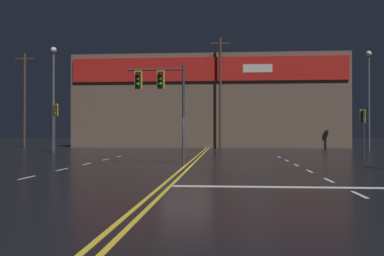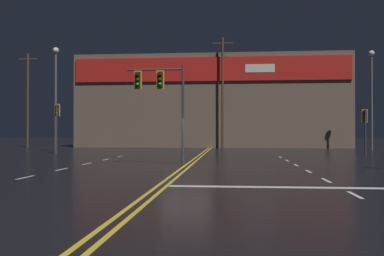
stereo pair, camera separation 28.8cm
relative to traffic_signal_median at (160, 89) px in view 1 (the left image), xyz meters
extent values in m
plane|color=black|center=(1.52, -1.15, -4.04)|extent=(200.00, 200.00, 0.00)
cube|color=gold|center=(1.37, -1.15, -4.04)|extent=(0.12, 60.00, 0.01)
cube|color=gold|center=(1.67, -1.15, -4.04)|extent=(0.12, 60.00, 0.01)
cube|color=silver|center=(-4.20, -6.55, -4.04)|extent=(0.12, 1.40, 0.01)
cube|color=silver|center=(-4.20, -2.95, -4.04)|extent=(0.12, 1.40, 0.01)
cube|color=silver|center=(-4.20, 0.65, -4.04)|extent=(0.12, 1.40, 0.01)
cube|color=silver|center=(-4.20, 4.25, -4.04)|extent=(0.12, 1.40, 0.01)
cube|color=silver|center=(-4.20, 7.85, -4.04)|extent=(0.12, 1.40, 0.01)
cube|color=silver|center=(7.24, -10.15, -4.04)|extent=(0.12, 1.40, 0.01)
cube|color=silver|center=(7.24, -6.55, -4.04)|extent=(0.12, 1.40, 0.01)
cube|color=silver|center=(7.24, -2.95, -4.04)|extent=(0.12, 1.40, 0.01)
cube|color=silver|center=(7.24, 0.65, -4.04)|extent=(0.12, 1.40, 0.01)
cube|color=silver|center=(7.24, 4.25, -4.04)|extent=(0.12, 1.40, 0.01)
cube|color=silver|center=(7.24, 7.85, -4.04)|extent=(0.12, 1.40, 0.01)
cube|color=silver|center=(7.24, -8.65, -4.04)|extent=(10.98, 0.40, 0.01)
cylinder|color=#38383D|center=(1.24, 0.01, -1.36)|extent=(0.14, 0.14, 5.35)
cylinder|color=#38383D|center=(-0.27, 0.01, 1.06)|extent=(3.03, 0.10, 0.10)
cube|color=black|center=(0.03, 0.01, 0.52)|extent=(0.28, 0.24, 0.84)
cube|color=gold|center=(0.03, 0.01, 0.52)|extent=(0.42, 0.08, 0.99)
sphere|color=#500705|center=(0.03, -0.14, 0.77)|extent=(0.17, 0.17, 0.17)
sphere|color=#543707|center=(0.03, -0.14, 0.52)|extent=(0.17, 0.17, 0.17)
sphere|color=green|center=(0.03, -0.14, 0.27)|extent=(0.17, 0.17, 0.17)
cube|color=black|center=(-1.18, 0.01, 0.52)|extent=(0.28, 0.24, 0.84)
cube|color=gold|center=(-1.18, 0.01, 0.52)|extent=(0.42, 0.08, 0.99)
sphere|color=#500705|center=(-1.18, -0.14, 0.77)|extent=(0.17, 0.17, 0.17)
sphere|color=#543707|center=(-1.18, -0.14, 0.52)|extent=(0.17, 0.17, 0.17)
sphere|color=green|center=(-1.18, -0.14, 0.27)|extent=(0.17, 0.17, 0.17)
cylinder|color=#38383D|center=(13.82, 10.45, -2.32)|extent=(0.13, 0.13, 3.44)
cube|color=black|center=(13.82, 10.63, -1.07)|extent=(0.28, 0.24, 0.84)
cube|color=gold|center=(13.82, 10.63, -1.07)|extent=(0.42, 0.08, 0.99)
sphere|color=#500705|center=(13.82, 10.47, -0.82)|extent=(0.17, 0.17, 0.17)
sphere|color=#543707|center=(13.82, 10.47, -1.07)|extent=(0.17, 0.17, 0.17)
sphere|color=green|center=(13.82, 10.47, -1.32)|extent=(0.17, 0.17, 0.17)
cylinder|color=#38383D|center=(-10.10, 10.50, -2.04)|extent=(0.13, 0.13, 4.00)
cube|color=black|center=(-10.10, 10.68, -0.51)|extent=(0.28, 0.24, 0.84)
cube|color=gold|center=(-10.10, 10.68, -0.51)|extent=(0.42, 0.08, 0.99)
sphere|color=#500705|center=(-10.10, 10.52, -0.26)|extent=(0.17, 0.17, 0.17)
sphere|color=#543707|center=(-10.10, 10.52, -0.51)|extent=(0.17, 0.17, 0.17)
sphere|color=green|center=(-10.10, 10.52, -0.77)|extent=(0.17, 0.17, 0.17)
cylinder|color=#59595E|center=(-12.01, 14.85, 0.46)|extent=(0.20, 0.20, 8.99)
sphere|color=silver|center=(-12.01, 14.85, 5.12)|extent=(0.56, 0.56, 0.56)
cylinder|color=#59595E|center=(17.45, 20.37, 0.59)|extent=(0.20, 0.20, 9.26)
sphere|color=silver|center=(17.45, 20.37, 5.39)|extent=(0.56, 0.56, 0.56)
cube|color=brown|center=(1.52, 29.80, 1.26)|extent=(31.22, 10.00, 10.59)
cube|color=red|center=(1.52, 24.70, 4.70)|extent=(30.60, 0.20, 2.65)
cube|color=white|center=(6.99, 24.65, 4.70)|extent=(3.20, 0.16, 0.90)
cylinder|color=#4C3828|center=(-19.11, 23.93, 1.28)|extent=(0.26, 0.26, 10.64)
cube|color=#4C3828|center=(-19.11, 23.93, 6.00)|extent=(2.20, 0.12, 0.12)
cylinder|color=#4C3828|center=(2.92, 23.93, 1.97)|extent=(0.26, 0.26, 12.03)
cube|color=#4C3828|center=(2.92, 23.93, 7.39)|extent=(2.20, 0.12, 0.12)
camera|label=1|loc=(3.47, -22.55, -2.27)|focal=40.00mm
camera|label=2|loc=(3.76, -22.53, -2.27)|focal=40.00mm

